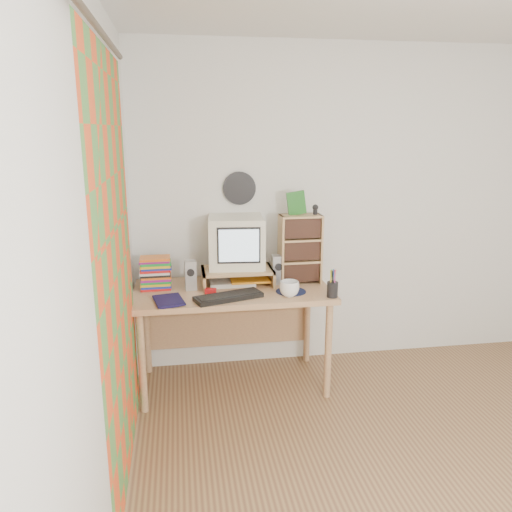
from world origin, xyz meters
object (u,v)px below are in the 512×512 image
object	(u,v)px
crt_monitor	(236,242)
cd_rack	(300,249)
dvd_stack	(156,268)
mug	(289,289)
keyboard	(229,297)
desk	(232,303)
diary	(155,301)

from	to	relation	value
crt_monitor	cd_rack	bearing A→B (deg)	-1.92
dvd_stack	mug	xyz separation A→B (m)	(0.91, -0.32, -0.10)
dvd_stack	mug	distance (m)	0.97
keyboard	cd_rack	size ratio (longest dim) A/B	0.91
cd_rack	crt_monitor	bearing A→B (deg)	171.98
keyboard	cd_rack	xyz separation A→B (m)	(0.57, 0.31, 0.24)
desk	diary	world-z (taller)	diary
crt_monitor	dvd_stack	world-z (taller)	crt_monitor
crt_monitor	diary	xyz separation A→B (m)	(-0.59, -0.39, -0.28)
crt_monitor	diary	bearing A→B (deg)	-141.78
desk	dvd_stack	distance (m)	0.61
desk	cd_rack	bearing A→B (deg)	3.40
crt_monitor	mug	xyz separation A→B (m)	(0.32, -0.37, -0.25)
cd_rack	mug	xyz separation A→B (m)	(-0.15, -0.32, -0.20)
diary	dvd_stack	bearing A→B (deg)	79.08
keyboard	cd_rack	bearing A→B (deg)	10.60
cd_rack	dvd_stack	bearing A→B (deg)	178.78
crt_monitor	keyboard	xyz separation A→B (m)	(-0.10, -0.37, -0.29)
cd_rack	mug	bearing A→B (deg)	-116.24
desk	dvd_stack	world-z (taller)	dvd_stack
crt_monitor	desk	bearing A→B (deg)	-114.95
desk	dvd_stack	bearing A→B (deg)	176.63
diary	cd_rack	bearing A→B (deg)	6.09
desk	crt_monitor	size ratio (longest dim) A/B	3.57
desk	diary	bearing A→B (deg)	-150.92
mug	crt_monitor	bearing A→B (deg)	130.49
cd_rack	diary	xyz separation A→B (m)	(-1.05, -0.33, -0.23)
desk	diary	size ratio (longest dim) A/B	6.32
crt_monitor	diary	distance (m)	0.76
cd_rack	diary	bearing A→B (deg)	-163.81
desk	mug	bearing A→B (deg)	-37.86
keyboard	diary	xyz separation A→B (m)	(-0.49, -0.02, 0.01)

